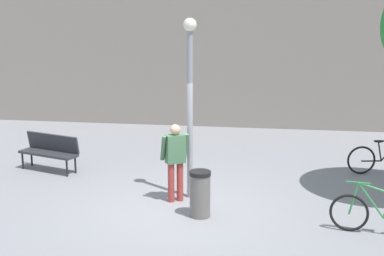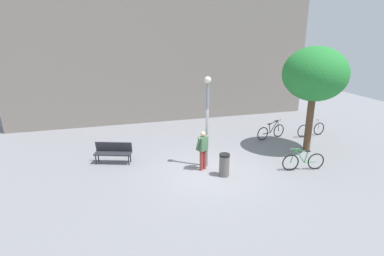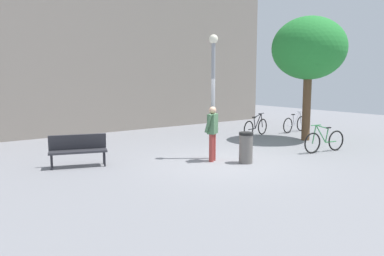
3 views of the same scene
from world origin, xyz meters
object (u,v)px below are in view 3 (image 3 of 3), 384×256
object	(u,v)px
person_by_lamppost	(212,130)
park_bench	(78,148)
plaza_tree	(309,49)
bicycle_silver	(295,124)
lamppost	(213,84)
bicycle_black	(256,127)
trash_bin	(246,148)
bicycle_green	(324,141)

from	to	relation	value
person_by_lamppost	park_bench	world-z (taller)	person_by_lamppost
person_by_lamppost	park_bench	size ratio (longest dim) A/B	1.00
plaza_tree	bicycle_silver	world-z (taller)	plaza_tree
lamppost	park_bench	bearing A→B (deg)	158.96
plaza_tree	bicycle_black	world-z (taller)	plaza_tree
lamppost	plaza_tree	size ratio (longest dim) A/B	0.78
bicycle_silver	person_by_lamppost	bearing A→B (deg)	-160.66
bicycle_black	trash_bin	bearing A→B (deg)	-139.20
bicycle_silver	trash_bin	size ratio (longest dim) A/B	1.95
lamppost	trash_bin	distance (m)	2.20
bicycle_silver	trash_bin	xyz separation A→B (m)	(-6.39, -3.27, 0.08)
bicycle_green	park_bench	bearing A→B (deg)	158.53
person_by_lamppost	lamppost	bearing A→B (deg)	48.43
bicycle_black	bicycle_green	bearing A→B (deg)	-100.74
lamppost	bicycle_silver	bearing A→B (deg)	17.78
lamppost	bicycle_green	world-z (taller)	lamppost
lamppost	bicycle_black	distance (m)	5.44
person_by_lamppost	trash_bin	bearing A→B (deg)	-51.38
plaza_tree	trash_bin	size ratio (longest dim) A/B	5.30
plaza_tree	trash_bin	bearing A→B (deg)	-162.55
person_by_lamppost	bicycle_black	distance (m)	5.48
park_bench	bicycle_silver	size ratio (longest dim) A/B	0.92
park_bench	bicycle_black	size ratio (longest dim) A/B	0.93
plaza_tree	bicycle_green	world-z (taller)	plaza_tree
bicycle_green	bicycle_black	bearing A→B (deg)	79.26
person_by_lamppost	plaza_tree	distance (m)	6.20
bicycle_silver	trash_bin	distance (m)	7.18
park_bench	plaza_tree	distance (m)	9.64
lamppost	park_bench	size ratio (longest dim) A/B	2.30
plaza_tree	bicycle_green	bearing A→B (deg)	-128.87
park_bench	trash_bin	distance (m)	4.89
park_bench	bicycle_black	distance (m)	8.31
bicycle_black	plaza_tree	bearing A→B (deg)	-67.61
park_bench	plaza_tree	bearing A→B (deg)	-6.39
person_by_lamppost	bicycle_black	world-z (taller)	person_by_lamppost
person_by_lamppost	bicycle_green	size ratio (longest dim) A/B	0.93
park_bench	bicycle_silver	bearing A→B (deg)	3.84
trash_bin	lamppost	bearing A→B (deg)	108.78
bicycle_silver	bicycle_black	world-z (taller)	same
park_bench	bicycle_green	distance (m)	8.07
lamppost	trash_bin	bearing A→B (deg)	-71.22
plaza_tree	bicycle_black	distance (m)	3.91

